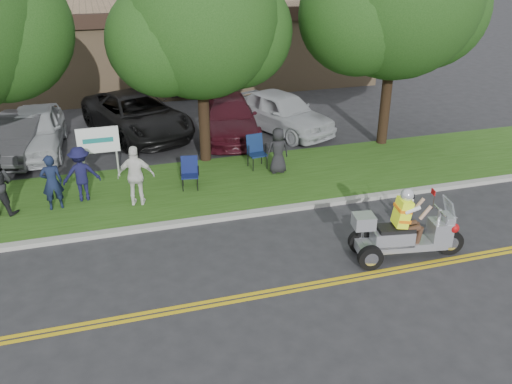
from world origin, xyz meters
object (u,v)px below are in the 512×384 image
object	(u,v)px
lawn_chair_a	(190,170)
parked_car_right	(229,117)
trike_scooter	(404,234)
parked_car_far_left	(35,131)
parked_car_left	(21,136)
lawn_chair_b	(256,149)
spectator_adult_right	(136,176)
parked_car_mid	(137,115)
spectator_adult_left	(52,182)
parked_car_far_right	(282,112)

from	to	relation	value
lawn_chair_a	parked_car_right	bearing A→B (deg)	72.98
lawn_chair_a	trike_scooter	bearing A→B (deg)	-41.22
parked_car_far_left	parked_car_left	bearing A→B (deg)	-147.56
lawn_chair_b	parked_car_right	distance (m)	3.53
trike_scooter	spectator_adult_right	world-z (taller)	spectator_adult_right
parked_car_mid	parked_car_right	xyz separation A→B (m)	(3.35, -1.08, -0.07)
parked_car_far_left	lawn_chair_b	bearing A→B (deg)	-26.10
lawn_chair_a	parked_car_far_left	size ratio (longest dim) A/B	0.20
spectator_adult_right	parked_car_far_left	bearing A→B (deg)	-48.96
spectator_adult_left	parked_car_far_right	world-z (taller)	spectator_adult_left
lawn_chair_b	spectator_adult_right	bearing A→B (deg)	-162.55
parked_car_left	trike_scooter	bearing A→B (deg)	-32.94
lawn_chair_a	parked_car_far_right	xyz separation A→B (m)	(4.39, 4.35, 0.15)
parked_car_left	lawn_chair_a	bearing A→B (deg)	-27.92
lawn_chair_a	lawn_chair_b	xyz separation A→B (m)	(2.35, 0.99, 0.06)
parked_car_left	parked_car_mid	bearing A→B (deg)	29.18
trike_scooter	parked_car_mid	world-z (taller)	trike_scooter
spectator_adult_left	parked_car_far_right	distance (m)	9.47
parked_car_mid	spectator_adult_right	bearing A→B (deg)	-114.72
lawn_chair_a	parked_car_right	size ratio (longest dim) A/B	0.19
spectator_adult_left	parked_car_mid	distance (m)	6.57
parked_car_far_left	spectator_adult_right	bearing A→B (deg)	-59.04
lawn_chair_b	parked_car_far_right	xyz separation A→B (m)	(2.04, 3.36, 0.09)
parked_car_right	parked_car_mid	bearing A→B (deg)	170.73
parked_car_right	parked_car_far_right	bearing A→B (deg)	3.95
parked_car_right	parked_car_far_right	size ratio (longest dim) A/B	1.06
lawn_chair_b	spectator_adult_right	distance (m)	4.32
trike_scooter	lawn_chair_a	size ratio (longest dim) A/B	2.92
spectator_adult_right	parked_car_far_right	size ratio (longest dim) A/B	0.37
spectator_adult_left	parked_car_far_left	bearing A→B (deg)	-90.56
spectator_adult_left	parked_car_mid	xyz separation A→B (m)	(2.81, 5.93, -0.11)
parked_car_left	spectator_adult_left	bearing A→B (deg)	-62.19
spectator_adult_left	parked_car_left	xyz separation A→B (m)	(-1.22, 4.80, -0.18)
lawn_chair_b	parked_car_right	xyz separation A→B (m)	(-0.02, 3.53, 0.01)
parked_car_mid	parked_car_right	bearing A→B (deg)	-37.18
parked_car_far_right	spectator_adult_left	bearing A→B (deg)	-173.58
parked_car_far_left	parked_car_right	distance (m)	6.95
trike_scooter	spectator_adult_left	distance (m)	9.31
parked_car_right	trike_scooter	bearing A→B (deg)	-71.10
parked_car_far_right	parked_car_right	bearing A→B (deg)	152.13
spectator_adult_right	parked_car_far_right	xyz separation A→B (m)	(6.00, 5.08, -0.18)
parked_car_right	spectator_adult_right	bearing A→B (deg)	-118.44
trike_scooter	parked_car_left	world-z (taller)	trike_scooter
parked_car_mid	spectator_adult_left	bearing A→B (deg)	-134.76
spectator_adult_left	parked_car_mid	world-z (taller)	spectator_adult_left
parked_car_left	lawn_chair_b	bearing A→B (deg)	-11.58
lawn_chair_a	lawn_chair_b	world-z (taller)	lawn_chair_b
lawn_chair_b	parked_car_mid	bearing A→B (deg)	120.22
spectator_adult_right	lawn_chair_b	bearing A→B (deg)	-144.39
parked_car_right	parked_car_far_right	world-z (taller)	parked_car_far_right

